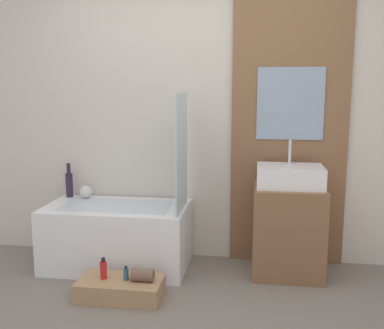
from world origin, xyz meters
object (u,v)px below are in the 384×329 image
at_px(sink, 290,176).
at_px(bathtub, 117,236).
at_px(wooden_step_bench, 120,289).
at_px(vase_tall_dark, 69,183).
at_px(bottle_soap_primary, 104,269).
at_px(bottle_soap_secondary, 126,274).
at_px(vase_round_light, 86,192).

bearing_deg(sink, bathtub, -177.74).
distance_m(wooden_step_bench, vase_tall_dark, 1.23).
distance_m(vase_tall_dark, bottle_soap_primary, 1.09).
xyz_separation_m(wooden_step_bench, bottle_soap_secondary, (0.05, 0.00, 0.12)).
xyz_separation_m(wooden_step_bench, vase_round_light, (-0.54, 0.78, 0.52)).
distance_m(bathtub, vase_tall_dark, 0.69).
height_order(bathtub, wooden_step_bench, bathtub).
bearing_deg(bathtub, sink, 2.26).
relative_size(wooden_step_bench, vase_tall_dark, 1.99).
bearing_deg(vase_tall_dark, vase_round_light, -8.50).
bearing_deg(wooden_step_bench, bottle_soap_secondary, 0.00).
distance_m(wooden_step_bench, bottle_soap_primary, 0.19).
height_order(vase_tall_dark, bottle_soap_primary, vase_tall_dark).
bearing_deg(vase_round_light, bottle_soap_secondary, -52.99).
bearing_deg(bottle_soap_secondary, bathtub, 113.13).
bearing_deg(bottle_soap_secondary, sink, 27.84).
relative_size(sink, vase_round_light, 4.64).
xyz_separation_m(bathtub, wooden_step_bench, (0.20, -0.57, -0.20)).
height_order(sink, bottle_soap_secondary, sink).
bearing_deg(vase_round_light, bathtub, -31.89).
xyz_separation_m(sink, bottle_soap_primary, (-1.35, -0.62, -0.60)).
distance_m(wooden_step_bench, vase_round_light, 1.09).
xyz_separation_m(bottle_soap_primary, bottle_soap_secondary, (0.17, -0.00, -0.02)).
bearing_deg(bottle_soap_secondary, wooden_step_bench, 180.00).
bearing_deg(bottle_soap_secondary, vase_round_light, 127.01).
height_order(wooden_step_bench, bottle_soap_secondary, bottle_soap_secondary).
height_order(vase_round_light, bottle_soap_primary, vase_round_light).
xyz_separation_m(vase_tall_dark, bottle_soap_primary, (0.59, -0.81, -0.45)).
height_order(bathtub, bottle_soap_primary, bathtub).
bearing_deg(bottle_soap_primary, wooden_step_bench, -0.00).
distance_m(sink, vase_tall_dark, 1.95).
distance_m(vase_tall_dark, bottle_soap_secondary, 1.20).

